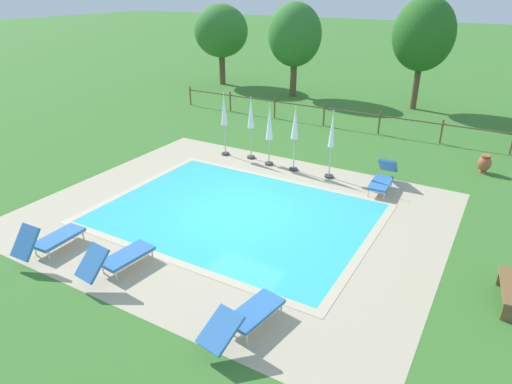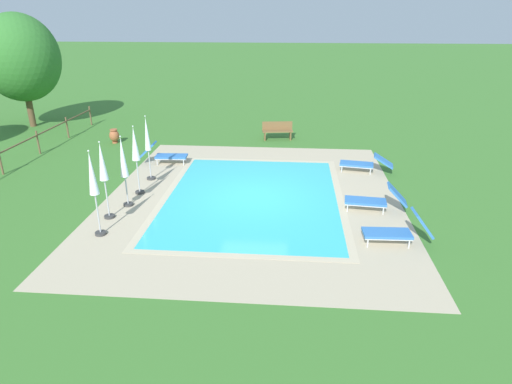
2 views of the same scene
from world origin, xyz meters
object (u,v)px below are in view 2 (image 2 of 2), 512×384
sun_lounger_north_mid (364,163)px  patio_umbrella_closed_row_centre (93,180)px  sun_lounger_north_end (375,200)px  patio_umbrella_closed_row_west (135,149)px  sun_lounger_north_near_steps (165,155)px  patio_umbrella_closed_row_mid_east (103,168)px  terracotta_urn_near_fence (114,136)px  patio_umbrella_closed_row_east (147,140)px  wooden_bench_lawn_side (277,130)px  sun_lounger_north_far (397,231)px  tree_west_mid (20,58)px  patio_umbrella_closed_row_mid_west (123,162)px

sun_lounger_north_mid → patio_umbrella_closed_row_centre: 10.31m
sun_lounger_north_end → patio_umbrella_closed_row_west: 8.10m
sun_lounger_north_near_steps → patio_umbrella_closed_row_mid_east: size_ratio=0.80×
patio_umbrella_closed_row_mid_east → terracotta_urn_near_fence: size_ratio=3.59×
sun_lounger_north_near_steps → patio_umbrella_closed_row_east: (-1.91, 0.02, 1.17)m
patio_umbrella_closed_row_centre → terracotta_urn_near_fence: bearing=18.9°
patio_umbrella_closed_row_east → wooden_bench_lawn_side: size_ratio=1.59×
sun_lounger_north_mid → sun_lounger_north_far: 5.84m
patio_umbrella_closed_row_east → tree_west_mid: 12.05m
patio_umbrella_closed_row_mid_west → terracotta_urn_near_fence: bearing=24.3°
sun_lounger_north_end → wooden_bench_lawn_side: sun_lounger_north_end is taller
patio_umbrella_closed_row_mid_west → wooden_bench_lawn_side: patio_umbrella_closed_row_mid_west is taller
patio_umbrella_closed_row_west → patio_umbrella_closed_row_mid_east: (-2.01, 0.29, 0.01)m
sun_lounger_north_far → patio_umbrella_closed_row_west: patio_umbrella_closed_row_west is taller
sun_lounger_north_end → tree_west_mid: size_ratio=0.33×
sun_lounger_north_far → patio_umbrella_closed_row_mid_east: (0.95, 8.51, 1.24)m
sun_lounger_north_mid → sun_lounger_north_end: sun_lounger_north_end is taller
sun_lounger_north_end → sun_lounger_north_far: bearing=-173.2°
sun_lounger_north_far → patio_umbrella_closed_row_west: 8.81m
patio_umbrella_closed_row_west → tree_west_mid: tree_west_mid is taller
terracotta_urn_near_fence → sun_lounger_north_near_steps: bearing=-130.7°
terracotta_urn_near_fence → tree_west_mid: 7.29m
patio_umbrella_closed_row_mid_west → patio_umbrella_closed_row_centre: patio_umbrella_closed_row_centre is taller
sun_lounger_north_end → patio_umbrella_closed_row_east: 8.37m
patio_umbrella_closed_row_mid_east → terracotta_urn_near_fence: (8.13, 2.99, -1.27)m
sun_lounger_north_near_steps → wooden_bench_lawn_side: sun_lounger_north_near_steps is taller
terracotta_urn_near_fence → tree_west_mid: (2.92, 5.82, 3.29)m
sun_lounger_north_near_steps → tree_west_mid: 11.23m
patio_umbrella_closed_row_centre → patio_umbrella_closed_row_mid_east: 1.12m
sun_lounger_north_far → patio_umbrella_closed_row_east: 9.39m
sun_lounger_north_mid → wooden_bench_lawn_side: 5.82m
patio_umbrella_closed_row_centre → patio_umbrella_closed_row_east: size_ratio=1.03×
patio_umbrella_closed_row_centre → wooden_bench_lawn_side: size_ratio=1.63×
patio_umbrella_closed_row_centre → patio_umbrella_closed_row_mid_east: (1.10, 0.18, -0.05)m
sun_lounger_north_end → patio_umbrella_closed_row_mid_west: size_ratio=0.83×
sun_lounger_north_near_steps → patio_umbrella_closed_row_west: 3.54m
patio_umbrella_closed_row_centre → wooden_bench_lawn_side: patio_umbrella_closed_row_centre is taller
sun_lounger_north_far → sun_lounger_north_mid: bearing=0.4°
patio_umbrella_closed_row_east → tree_west_mid: bearing=49.9°
sun_lounger_north_mid → sun_lounger_north_end: size_ratio=1.07×
patio_umbrella_closed_row_centre → wooden_bench_lawn_side: (10.56, -4.67, -1.22)m
patio_umbrella_closed_row_west → wooden_bench_lawn_side: patio_umbrella_closed_row_west is taller
sun_lounger_north_near_steps → sun_lounger_north_far: sun_lounger_north_far is taller
sun_lounger_north_mid → sun_lounger_north_far: bearing=-179.6°
sun_lounger_north_near_steps → patio_umbrella_closed_row_mid_west: size_ratio=0.83×
sun_lounger_north_near_steps → patio_umbrella_closed_row_mid_west: bearing=179.7°
sun_lounger_north_far → terracotta_urn_near_fence: (9.08, 11.49, -0.03)m
sun_lounger_north_end → tree_west_mid: 19.97m
sun_lounger_north_mid → tree_west_mid: tree_west_mid is taller
sun_lounger_north_near_steps → tree_west_mid: bearing=57.8°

